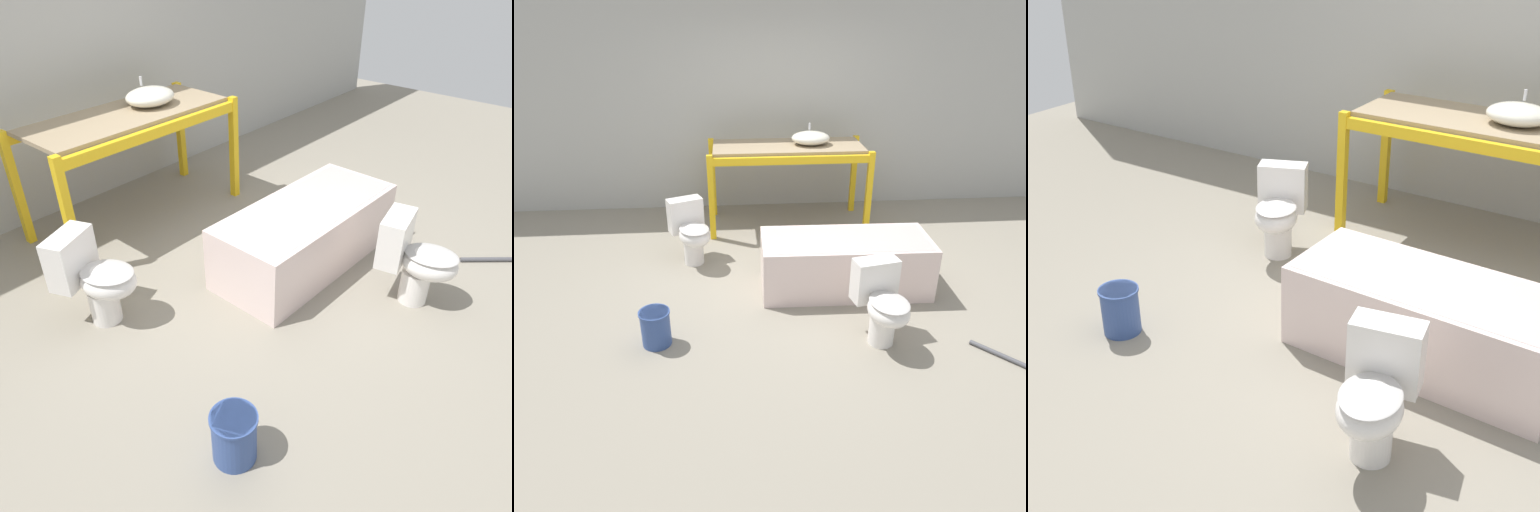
{
  "view_description": "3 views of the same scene",
  "coord_description": "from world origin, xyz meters",
  "views": [
    {
      "loc": [
        -2.56,
        -2.22,
        2.44
      ],
      "look_at": [
        -0.44,
        -0.44,
        0.58
      ],
      "focal_mm": 35.0,
      "sensor_mm": 36.0,
      "label": 1
    },
    {
      "loc": [
        -0.69,
        -4.58,
        2.57
      ],
      "look_at": [
        -0.35,
        -0.53,
        0.52
      ],
      "focal_mm": 35.0,
      "sensor_mm": 36.0,
      "label": 2
    },
    {
      "loc": [
        1.7,
        -3.75,
        2.59
      ],
      "look_at": [
        -0.5,
        -0.44,
        0.53
      ],
      "focal_mm": 50.0,
      "sensor_mm": 36.0,
      "label": 3
    }
  ],
  "objects": [
    {
      "name": "toilet_near",
      "position": [
        -1.14,
        0.45,
        0.37
      ],
      "size": [
        0.54,
        0.66,
        0.69
      ],
      "rotation": [
        0.0,
        0.0,
        0.4
      ],
      "color": "white",
      "rests_on": "ground_plane"
    },
    {
      "name": "sink_basin",
      "position": [
        0.31,
        1.45,
        1.12
      ],
      "size": [
        0.47,
        0.39,
        0.24
      ],
      "color": "silver",
      "rests_on": "shelving_rack"
    },
    {
      "name": "ground_plane",
      "position": [
        0.0,
        0.0,
        0.0
      ],
      "size": [
        12.0,
        12.0,
        0.0
      ],
      "primitive_type": "plane",
      "color": "gray"
    },
    {
      "name": "bathtub_main",
      "position": [
        0.41,
        -0.26,
        0.31
      ],
      "size": [
        1.66,
        0.75,
        0.55
      ],
      "rotation": [
        0.0,
        0.0,
        -0.03
      ],
      "color": "silver",
      "rests_on": "ground_plane"
    },
    {
      "name": "shelving_rack",
      "position": [
        0.03,
        1.45,
        0.89
      ],
      "size": [
        1.97,
        0.87,
        1.04
      ],
      "color": "yellow",
      "rests_on": "ground_plane"
    },
    {
      "name": "bucket_white",
      "position": [
        -1.36,
        -1.06,
        0.17
      ],
      "size": [
        0.26,
        0.26,
        0.32
      ],
      "color": "#334C8C",
      "rests_on": "ground_plane"
    },
    {
      "name": "toilet_far",
      "position": [
        0.53,
        -1.16,
        0.37
      ],
      "size": [
        0.45,
        0.62,
        0.69
      ],
      "rotation": [
        0.0,
        0.0,
        0.2
      ],
      "color": "white",
      "rests_on": "ground_plane"
    },
    {
      "name": "warehouse_wall_rear",
      "position": [
        0.0,
        2.21,
        1.6
      ],
      "size": [
        10.8,
        0.08,
        3.2
      ],
      "color": "#ADADA8",
      "rests_on": "ground_plane"
    }
  ]
}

